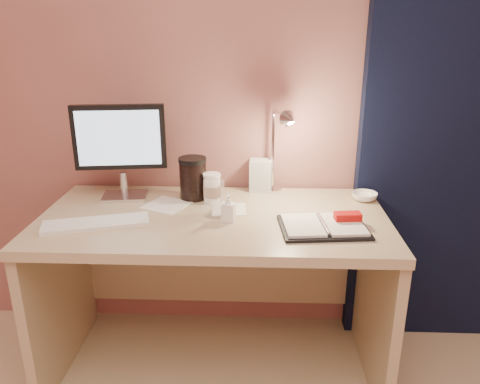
{
  "coord_description": "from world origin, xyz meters",
  "views": [
    {
      "loc": [
        0.18,
        -0.36,
        1.45
      ],
      "look_at": [
        0.11,
        1.33,
        0.85
      ],
      "focal_mm": 35.0,
      "sensor_mm": 36.0,
      "label": 1
    }
  ],
  "objects_px": {
    "monitor": "(120,143)",
    "lotion_bottle": "(228,208)",
    "keyboard": "(96,223)",
    "coffee_cup": "(212,189)",
    "clear_cup": "(214,198)",
    "dark_jar": "(193,180)",
    "product_box": "(261,175)",
    "bowl": "(364,196)",
    "desk_lamp": "(265,143)",
    "desk": "(216,257)",
    "planner": "(325,225)"
  },
  "relations": [
    {
      "from": "monitor",
      "to": "lotion_bottle",
      "type": "height_order",
      "value": "monitor"
    },
    {
      "from": "keyboard",
      "to": "coffee_cup",
      "type": "bearing_deg",
      "value": 16.99
    },
    {
      "from": "clear_cup",
      "to": "dark_jar",
      "type": "bearing_deg",
      "value": 119.44
    },
    {
      "from": "product_box",
      "to": "bowl",
      "type": "bearing_deg",
      "value": -9.05
    },
    {
      "from": "clear_cup",
      "to": "desk_lamp",
      "type": "bearing_deg",
      "value": 46.21
    },
    {
      "from": "clear_cup",
      "to": "lotion_bottle",
      "type": "height_order",
      "value": "clear_cup"
    },
    {
      "from": "desk",
      "to": "lotion_bottle",
      "type": "xyz_separation_m",
      "value": [
        0.06,
        -0.12,
        0.28
      ]
    },
    {
      "from": "clear_cup",
      "to": "product_box",
      "type": "bearing_deg",
      "value": 58.98
    },
    {
      "from": "planner",
      "to": "lotion_bottle",
      "type": "relative_size",
      "value": 3.13
    },
    {
      "from": "lotion_bottle",
      "to": "desk_lamp",
      "type": "xyz_separation_m",
      "value": [
        0.14,
        0.26,
        0.19
      ]
    },
    {
      "from": "bowl",
      "to": "clear_cup",
      "type": "bearing_deg",
      "value": -162.69
    },
    {
      "from": "desk",
      "to": "coffee_cup",
      "type": "height_order",
      "value": "coffee_cup"
    },
    {
      "from": "monitor",
      "to": "bowl",
      "type": "relative_size",
      "value": 3.74
    },
    {
      "from": "keyboard",
      "to": "dark_jar",
      "type": "xyz_separation_m",
      "value": [
        0.33,
        0.31,
        0.07
      ]
    },
    {
      "from": "dark_jar",
      "to": "product_box",
      "type": "height_order",
      "value": "dark_jar"
    },
    {
      "from": "desk",
      "to": "bowl",
      "type": "height_order",
      "value": "bowl"
    },
    {
      "from": "clear_cup",
      "to": "dark_jar",
      "type": "height_order",
      "value": "dark_jar"
    },
    {
      "from": "coffee_cup",
      "to": "lotion_bottle",
      "type": "bearing_deg",
      "value": -68.16
    },
    {
      "from": "keyboard",
      "to": "desk_lamp",
      "type": "relative_size",
      "value": 1.0
    },
    {
      "from": "coffee_cup",
      "to": "bowl",
      "type": "relative_size",
      "value": 1.14
    },
    {
      "from": "desk_lamp",
      "to": "planner",
      "type": "bearing_deg",
      "value": -76.98
    },
    {
      "from": "planner",
      "to": "clear_cup",
      "type": "bearing_deg",
      "value": 159.89
    },
    {
      "from": "desk_lamp",
      "to": "clear_cup",
      "type": "bearing_deg",
      "value": -156.43
    },
    {
      "from": "planner",
      "to": "product_box",
      "type": "distance_m",
      "value": 0.49
    },
    {
      "from": "dark_jar",
      "to": "monitor",
      "type": "bearing_deg",
      "value": -178.88
    },
    {
      "from": "desk",
      "to": "monitor",
      "type": "distance_m",
      "value": 0.64
    },
    {
      "from": "coffee_cup",
      "to": "dark_jar",
      "type": "bearing_deg",
      "value": 156.18
    },
    {
      "from": "coffee_cup",
      "to": "product_box",
      "type": "bearing_deg",
      "value": 35.91
    },
    {
      "from": "product_box",
      "to": "monitor",
      "type": "bearing_deg",
      "value": -164.39
    },
    {
      "from": "keyboard",
      "to": "bowl",
      "type": "relative_size",
      "value": 3.58
    },
    {
      "from": "coffee_cup",
      "to": "planner",
      "type": "bearing_deg",
      "value": -30.68
    },
    {
      "from": "monitor",
      "to": "coffee_cup",
      "type": "xyz_separation_m",
      "value": [
        0.39,
        -0.03,
        -0.19
      ]
    },
    {
      "from": "desk",
      "to": "planner",
      "type": "height_order",
      "value": "planner"
    },
    {
      "from": "bowl",
      "to": "desk_lamp",
      "type": "bearing_deg",
      "value": 178.82
    },
    {
      "from": "planner",
      "to": "desk_lamp",
      "type": "height_order",
      "value": "desk_lamp"
    },
    {
      "from": "monitor",
      "to": "planner",
      "type": "distance_m",
      "value": 0.93
    },
    {
      "from": "planner",
      "to": "lotion_bottle",
      "type": "xyz_separation_m",
      "value": [
        -0.37,
        0.06,
        0.04
      ]
    },
    {
      "from": "bowl",
      "to": "product_box",
      "type": "bearing_deg",
      "value": 166.51
    },
    {
      "from": "lotion_bottle",
      "to": "desk_lamp",
      "type": "bearing_deg",
      "value": 61.86
    },
    {
      "from": "dark_jar",
      "to": "product_box",
      "type": "relative_size",
      "value": 1.12
    },
    {
      "from": "keyboard",
      "to": "lotion_bottle",
      "type": "bearing_deg",
      "value": -8.83
    },
    {
      "from": "lotion_bottle",
      "to": "product_box",
      "type": "bearing_deg",
      "value": 70.88
    },
    {
      "from": "desk",
      "to": "dark_jar",
      "type": "distance_m",
      "value": 0.35
    },
    {
      "from": "bowl",
      "to": "product_box",
      "type": "distance_m",
      "value": 0.47
    },
    {
      "from": "desk",
      "to": "bowl",
      "type": "distance_m",
      "value": 0.7
    },
    {
      "from": "product_box",
      "to": "desk_lamp",
      "type": "relative_size",
      "value": 0.37
    },
    {
      "from": "bowl",
      "to": "desk",
      "type": "bearing_deg",
      "value": -168.81
    },
    {
      "from": "planner",
      "to": "coffee_cup",
      "type": "bearing_deg",
      "value": 143.77
    },
    {
      "from": "keyboard",
      "to": "clear_cup",
      "type": "distance_m",
      "value": 0.46
    },
    {
      "from": "monitor",
      "to": "planner",
      "type": "xyz_separation_m",
      "value": [
        0.85,
        -0.3,
        -0.24
      ]
    }
  ]
}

